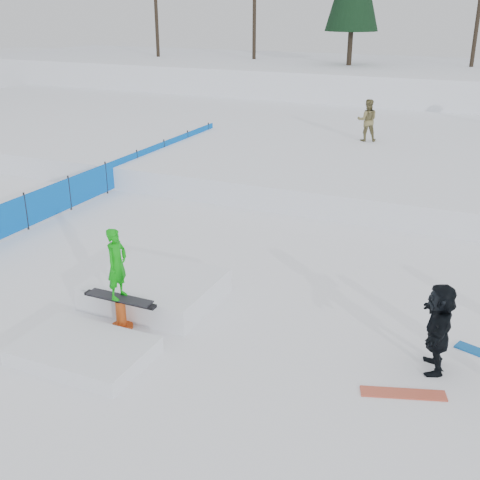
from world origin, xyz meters
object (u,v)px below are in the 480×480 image
at_px(spectator_dark, 438,328).
at_px(jib_rail_feature, 137,302).
at_px(safety_fence, 106,178).
at_px(walker_olive, 367,120).

bearing_deg(spectator_dark, jib_rail_feature, -94.32).
relative_size(safety_fence, walker_olive, 9.58).
xyz_separation_m(safety_fence, spectator_dark, (11.53, -6.32, 0.28)).
bearing_deg(spectator_dark, walker_olive, -171.26).
xyz_separation_m(spectator_dark, jib_rail_feature, (-5.87, -0.48, -0.52)).
bearing_deg(safety_fence, spectator_dark, -28.72).
height_order(safety_fence, jib_rail_feature, jib_rail_feature).
relative_size(walker_olive, jib_rail_feature, 0.38).
xyz_separation_m(safety_fence, jib_rail_feature, (5.66, -6.80, -0.25)).
distance_m(spectator_dark, jib_rail_feature, 5.91).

